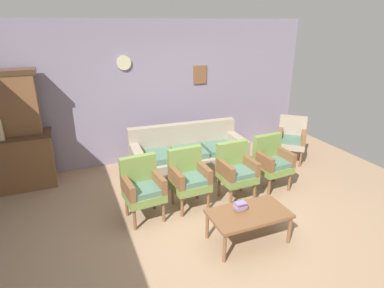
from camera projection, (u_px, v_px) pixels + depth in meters
The scene contains 13 objects.
ground_plane at pixel (214, 225), 4.43m from camera, with size 7.68×7.68×0.00m, color #997A5B.
wall_back_with_decor at pixel (157, 92), 6.21m from camera, with size 6.40×0.09×2.70m.
side_cabinet at pixel (18, 161), 5.31m from camera, with size 1.16×0.55×0.93m.
cabinet_upper_hutch at pixel (7, 103), 5.03m from camera, with size 0.99×0.38×1.03m.
floral_couch at pixel (188, 158), 5.81m from camera, with size 2.07×0.89×0.90m.
armchair_row_middle at pixel (142, 186), 4.45m from camera, with size 0.56×0.53×0.90m.
armchair_near_couch_end at pixel (189, 176), 4.74m from camera, with size 0.53×0.51×0.90m.
armchair_near_cabinet at pixel (236, 169), 4.96m from camera, with size 0.53×0.50×0.90m.
armchair_by_doorway at pixel (272, 160), 5.28m from camera, with size 0.55×0.52×0.90m.
wingback_chair_by_fireplace at pixel (292, 137), 6.32m from camera, with size 0.71×0.71×0.90m.
coffee_table at pixel (249, 215), 4.00m from camera, with size 1.00×0.56×0.42m.
book_stack_on_table at pixel (240, 206), 4.00m from camera, with size 0.16×0.11×0.13m.
floor_vase_by_wall at pixel (286, 134), 7.19m from camera, with size 0.19×0.19×0.55m, color brown.
Camera 1 is at (-1.68, -3.34, 2.65)m, focal length 29.86 mm.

